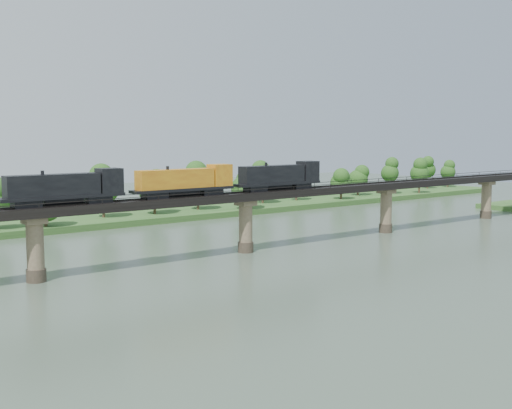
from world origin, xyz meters
TOP-DOWN VIEW (x-y plane):
  - ground at (0.00, 0.00)m, footprint 400.00×400.00m
  - far_bank at (0.00, 85.00)m, footprint 300.00×24.00m
  - bridge at (0.00, 30.00)m, footprint 236.00×30.00m
  - bridge_superstructure at (0.00, 30.00)m, footprint 220.00×4.90m
  - far_treeline at (-8.21, 80.52)m, footprint 289.06×17.54m
  - freight_train at (-20.72, 30.00)m, footprint 79.61×3.10m

SIDE VIEW (x-z plane):
  - ground at x=0.00m, z-range 0.00..0.00m
  - far_bank at x=0.00m, z-range 0.00..1.60m
  - bridge at x=0.00m, z-range -0.29..11.21m
  - far_treeline at x=-8.21m, z-range 2.03..15.63m
  - bridge_superstructure at x=0.00m, z-range 11.42..12.17m
  - freight_train at x=-20.72m, z-range 11.38..16.86m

